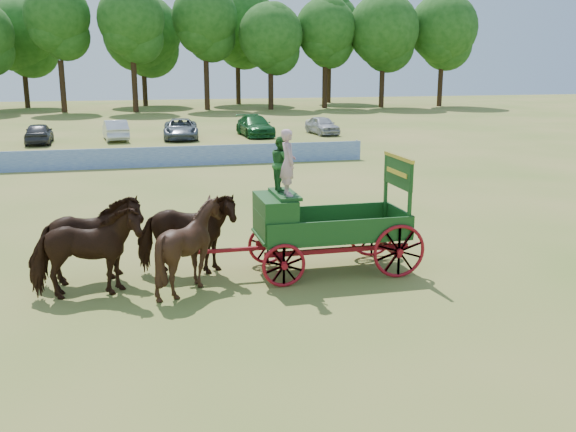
# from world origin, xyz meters

# --- Properties ---
(ground) EXTENTS (160.00, 160.00, 0.00)m
(ground) POSITION_xyz_m (0.00, 0.00, 0.00)
(ground) COLOR #9C8346
(ground) RESTS_ON ground
(horse_lead_left) EXTENTS (2.63, 1.33, 2.16)m
(horse_lead_left) POSITION_xyz_m (-1.61, -1.07, 1.08)
(horse_lead_left) COLOR #32170D
(horse_lead_left) RESTS_ON ground
(horse_lead_right) EXTENTS (2.76, 1.74, 2.16)m
(horse_lead_right) POSITION_xyz_m (-1.61, 0.03, 1.08)
(horse_lead_right) COLOR #32170D
(horse_lead_right) RESTS_ON ground
(horse_wheel_left) EXTENTS (2.12, 1.92, 2.16)m
(horse_wheel_left) POSITION_xyz_m (0.79, -1.07, 1.08)
(horse_wheel_left) COLOR #32170D
(horse_wheel_left) RESTS_ON ground
(horse_wheel_right) EXTENTS (2.69, 1.49, 2.16)m
(horse_wheel_right) POSITION_xyz_m (0.79, 0.03, 1.08)
(horse_wheel_right) COLOR #32170D
(horse_wheel_right) RESTS_ON ground
(farm_dray) EXTENTS (6.00, 2.00, 3.79)m
(farm_dray) POSITION_xyz_m (3.76, -0.51, 1.59)
(farm_dray) COLOR maroon
(farm_dray) RESTS_ON ground
(sponsor_banner) EXTENTS (26.00, 0.08, 1.05)m
(sponsor_banner) POSITION_xyz_m (-1.00, 18.00, 0.53)
(sponsor_banner) COLOR #1E46A4
(sponsor_banner) RESTS_ON ground
(parked_cars) EXTENTS (41.71, 7.67, 1.60)m
(parked_cars) POSITION_xyz_m (-7.35, 30.19, 0.74)
(parked_cars) COLOR silver
(parked_cars) RESTS_ON ground
(treeline) EXTENTS (88.76, 22.15, 14.99)m
(treeline) POSITION_xyz_m (-5.00, 61.76, 9.39)
(treeline) COLOR #382314
(treeline) RESTS_ON ground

